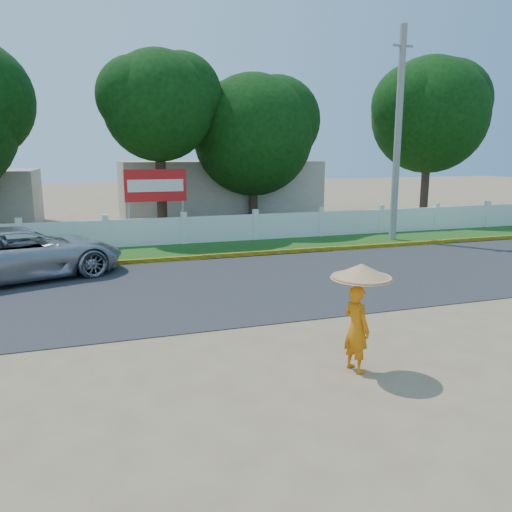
{
  "coord_description": "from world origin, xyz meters",
  "views": [
    {
      "loc": [
        -3.44,
        -8.45,
        3.55
      ],
      "look_at": [
        0.0,
        2.0,
        1.3
      ],
      "focal_mm": 35.0,
      "sensor_mm": 36.0,
      "label": 1
    }
  ],
  "objects_px": {
    "utility_pole": "(398,136)",
    "vehicle": "(24,253)",
    "monk_with_parasol": "(359,302)",
    "billboard": "(156,189)"
  },
  "relations": [
    {
      "from": "monk_with_parasol",
      "to": "billboard",
      "type": "height_order",
      "value": "billboard"
    },
    {
      "from": "utility_pole",
      "to": "billboard",
      "type": "relative_size",
      "value": 2.89
    },
    {
      "from": "utility_pole",
      "to": "vehicle",
      "type": "relative_size",
      "value": 1.56
    },
    {
      "from": "vehicle",
      "to": "monk_with_parasol",
      "type": "distance_m",
      "value": 10.46
    },
    {
      "from": "utility_pole",
      "to": "billboard",
      "type": "height_order",
      "value": "utility_pole"
    },
    {
      "from": "vehicle",
      "to": "utility_pole",
      "type": "bearing_deg",
      "value": -99.41
    },
    {
      "from": "utility_pole",
      "to": "vehicle",
      "type": "bearing_deg",
      "value": -170.11
    },
    {
      "from": "utility_pole",
      "to": "vehicle",
      "type": "xyz_separation_m",
      "value": [
        -13.88,
        -2.42,
        -3.5
      ]
    },
    {
      "from": "utility_pole",
      "to": "monk_with_parasol",
      "type": "xyz_separation_m",
      "value": [
        -7.9,
        -10.99,
        -3.07
      ]
    },
    {
      "from": "monk_with_parasol",
      "to": "utility_pole",
      "type": "bearing_deg",
      "value": 54.3
    }
  ]
}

